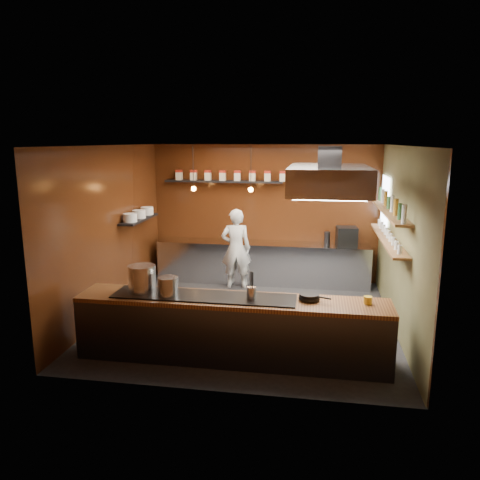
% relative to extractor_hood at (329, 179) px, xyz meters
% --- Properties ---
extents(floor, '(5.00, 5.00, 0.00)m').
position_rel_extractor_hood_xyz_m(floor, '(-1.30, 0.40, -2.51)').
color(floor, black).
rests_on(floor, ground).
extents(back_wall, '(5.00, 0.00, 5.00)m').
position_rel_extractor_hood_xyz_m(back_wall, '(-1.30, 2.90, -1.01)').
color(back_wall, '#37160A').
rests_on(back_wall, ground).
extents(left_wall, '(0.00, 5.00, 5.00)m').
position_rel_extractor_hood_xyz_m(left_wall, '(-3.80, 0.40, -1.01)').
color(left_wall, '#37160A').
rests_on(left_wall, ground).
extents(right_wall, '(0.00, 5.00, 5.00)m').
position_rel_extractor_hood_xyz_m(right_wall, '(1.20, 0.40, -1.01)').
color(right_wall, brown).
rests_on(right_wall, ground).
extents(ceiling, '(5.00, 5.00, 0.00)m').
position_rel_extractor_hood_xyz_m(ceiling, '(-1.30, 0.40, 0.49)').
color(ceiling, silver).
rests_on(ceiling, back_wall).
extents(window_pane, '(0.00, 1.00, 1.00)m').
position_rel_extractor_hood_xyz_m(window_pane, '(1.15, 2.10, -0.61)').
color(window_pane, white).
rests_on(window_pane, right_wall).
extents(prep_counter, '(4.60, 0.65, 0.90)m').
position_rel_extractor_hood_xyz_m(prep_counter, '(-1.30, 2.57, -2.06)').
color(prep_counter, silver).
rests_on(prep_counter, floor).
extents(pass_counter, '(4.40, 0.72, 0.94)m').
position_rel_extractor_hood_xyz_m(pass_counter, '(-1.30, -1.20, -2.04)').
color(pass_counter, '#38383D').
rests_on(pass_counter, floor).
extents(tin_shelf, '(2.60, 0.26, 0.04)m').
position_rel_extractor_hood_xyz_m(tin_shelf, '(-2.20, 2.76, -0.31)').
color(tin_shelf, black).
rests_on(tin_shelf, back_wall).
extents(plate_shelf, '(0.30, 1.40, 0.04)m').
position_rel_extractor_hood_xyz_m(plate_shelf, '(-3.64, 1.40, -0.96)').
color(plate_shelf, black).
rests_on(plate_shelf, left_wall).
extents(bottle_shelf_upper, '(0.26, 2.80, 0.04)m').
position_rel_extractor_hood_xyz_m(bottle_shelf_upper, '(1.04, 0.70, -0.59)').
color(bottle_shelf_upper, olive).
rests_on(bottle_shelf_upper, right_wall).
extents(bottle_shelf_lower, '(0.26, 2.80, 0.04)m').
position_rel_extractor_hood_xyz_m(bottle_shelf_lower, '(1.04, 0.70, -1.06)').
color(bottle_shelf_lower, olive).
rests_on(bottle_shelf_lower, right_wall).
extents(extractor_hood, '(1.20, 2.00, 0.72)m').
position_rel_extractor_hood_xyz_m(extractor_hood, '(0.00, 0.00, 0.00)').
color(extractor_hood, '#38383D').
rests_on(extractor_hood, ceiling).
extents(pendant_left, '(0.10, 0.10, 0.95)m').
position_rel_extractor_hood_xyz_m(pendant_left, '(-2.70, 2.10, -0.35)').
color(pendant_left, black).
rests_on(pendant_left, ceiling).
extents(pendant_right, '(0.10, 0.10, 0.95)m').
position_rel_extractor_hood_xyz_m(pendant_right, '(-1.50, 2.10, -0.35)').
color(pendant_right, black).
rests_on(pendant_right, ceiling).
extents(storage_tins, '(2.43, 0.13, 0.22)m').
position_rel_extractor_hood_xyz_m(storage_tins, '(-2.05, 2.76, -0.17)').
color(storage_tins, beige).
rests_on(storage_tins, tin_shelf).
extents(plate_stacks, '(0.26, 1.16, 0.16)m').
position_rel_extractor_hood_xyz_m(plate_stacks, '(-3.64, 1.40, -0.86)').
color(plate_stacks, white).
rests_on(plate_stacks, plate_shelf).
extents(bottles, '(0.06, 2.66, 0.24)m').
position_rel_extractor_hood_xyz_m(bottles, '(1.04, 0.70, -0.45)').
color(bottles, silver).
rests_on(bottles, bottle_shelf_upper).
extents(wine_glasses, '(0.07, 2.37, 0.13)m').
position_rel_extractor_hood_xyz_m(wine_glasses, '(1.04, 0.70, -0.97)').
color(wine_glasses, silver).
rests_on(wine_glasses, bottle_shelf_lower).
extents(stockpot_large, '(0.49, 0.49, 0.39)m').
position_rel_extractor_hood_xyz_m(stockpot_large, '(-2.62, -1.17, -1.37)').
color(stockpot_large, silver).
rests_on(stockpot_large, pass_counter).
extents(stockpot_small, '(0.37, 0.37, 0.27)m').
position_rel_extractor_hood_xyz_m(stockpot_small, '(-2.19, -1.29, -1.43)').
color(stockpot_small, '#B5B7BC').
rests_on(stockpot_small, pass_counter).
extents(utensil_crock, '(0.14, 0.14, 0.17)m').
position_rel_extractor_hood_xyz_m(utensil_crock, '(-1.02, -1.24, -1.48)').
color(utensil_crock, silver).
rests_on(utensil_crock, pass_counter).
extents(frying_pan, '(0.45, 0.29, 0.07)m').
position_rel_extractor_hood_xyz_m(frying_pan, '(-0.22, -1.11, -1.53)').
color(frying_pan, black).
rests_on(frying_pan, pass_counter).
extents(butter_jar, '(0.15, 0.15, 0.10)m').
position_rel_extractor_hood_xyz_m(butter_jar, '(0.56, -1.12, -1.53)').
color(butter_jar, yellow).
rests_on(butter_jar, pass_counter).
extents(espresso_machine, '(0.45, 0.43, 0.41)m').
position_rel_extractor_hood_xyz_m(espresso_machine, '(0.48, 2.50, -1.40)').
color(espresso_machine, black).
rests_on(espresso_machine, prep_counter).
extents(chef, '(0.67, 0.50, 1.70)m').
position_rel_extractor_hood_xyz_m(chef, '(-1.82, 2.13, -1.66)').
color(chef, white).
rests_on(chef, floor).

